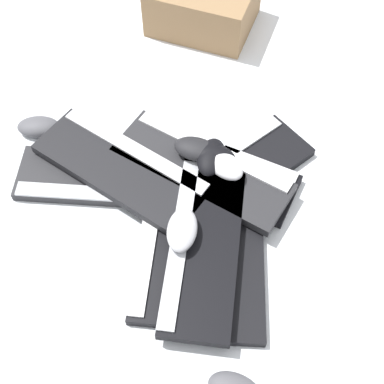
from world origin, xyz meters
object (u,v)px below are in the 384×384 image
(mouse_3, at_px, (196,149))
(mouse_4, at_px, (38,127))
(keyboard_2, at_px, (229,248))
(mouse_2, at_px, (211,157))
(keyboard_5, at_px, (204,244))
(keyboard_3, at_px, (229,178))
(keyboard_0, at_px, (107,179))
(keyboard_7, at_px, (121,169))
(mouse_5, at_px, (213,155))
(keyboard_1, at_px, (173,234))
(keyboard_6, at_px, (202,168))
(keyboard_4, at_px, (209,168))
(mouse_6, at_px, (182,230))
(mouse_1, at_px, (223,164))
(cardboard_box, at_px, (203,4))

(mouse_3, relative_size, mouse_4, 1.00)
(keyboard_2, bearing_deg, mouse_2, -55.59)
(keyboard_2, distance_m, keyboard_5, 0.07)
(keyboard_3, bearing_deg, mouse_2, 7.36)
(keyboard_0, distance_m, keyboard_3, 0.30)
(keyboard_3, distance_m, keyboard_7, 0.27)
(keyboard_7, height_order, mouse_5, mouse_5)
(keyboard_5, distance_m, keyboard_7, 0.28)
(keyboard_1, xyz_separation_m, keyboard_6, (0.00, -0.18, 0.03))
(keyboard_4, distance_m, mouse_6, 0.23)
(mouse_1, bearing_deg, keyboard_5, -58.35)
(mouse_1, distance_m, mouse_6, 0.20)
(mouse_2, xyz_separation_m, mouse_3, (0.04, -0.01, 0.00))
(keyboard_5, bearing_deg, mouse_3, -62.26)
(keyboard_5, bearing_deg, cardboard_box, -66.44)
(keyboard_0, height_order, keyboard_7, keyboard_7)
(mouse_5, bearing_deg, keyboard_5, -77.44)
(keyboard_3, bearing_deg, mouse_3, -0.58)
(keyboard_1, distance_m, keyboard_3, 0.21)
(keyboard_0, relative_size, mouse_3, 4.23)
(mouse_4, bearing_deg, keyboard_1, -41.49)
(mouse_6, bearing_deg, keyboard_1, 49.74)
(cardboard_box, bearing_deg, keyboard_7, 94.56)
(mouse_3, distance_m, mouse_4, 0.43)
(keyboard_1, distance_m, mouse_3, 0.21)
(keyboard_4, height_order, mouse_6, mouse_6)
(keyboard_1, bearing_deg, keyboard_5, 172.91)
(mouse_2, xyz_separation_m, mouse_6, (-0.02, 0.21, 0.00))
(keyboard_4, xyz_separation_m, mouse_2, (-0.01, 0.01, 0.07))
(mouse_2, bearing_deg, mouse_1, 66.16)
(keyboard_4, distance_m, mouse_4, 0.46)
(keyboard_6, distance_m, cardboard_box, 0.58)
(mouse_2, bearing_deg, keyboard_4, -153.96)
(mouse_2, bearing_deg, keyboard_3, 86.20)
(keyboard_0, bearing_deg, mouse_2, -151.91)
(keyboard_2, relative_size, keyboard_7, 1.01)
(keyboard_6, relative_size, keyboard_7, 0.99)
(mouse_4, bearing_deg, keyboard_3, -17.79)
(keyboard_5, relative_size, mouse_3, 4.22)
(keyboard_1, relative_size, keyboard_3, 1.01)
(keyboard_1, bearing_deg, cardboard_box, -71.89)
(mouse_2, distance_m, mouse_4, 0.47)
(keyboard_1, height_order, mouse_2, mouse_2)
(keyboard_2, xyz_separation_m, keyboard_5, (0.05, 0.03, 0.03))
(keyboard_2, bearing_deg, cardboard_box, -62.21)
(keyboard_6, bearing_deg, mouse_2, -136.60)
(keyboard_4, distance_m, keyboard_5, 0.23)
(keyboard_3, xyz_separation_m, keyboard_5, (-0.02, 0.21, 0.03))
(keyboard_2, distance_m, mouse_6, 0.12)
(keyboard_4, xyz_separation_m, mouse_1, (-0.04, 0.02, 0.07))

